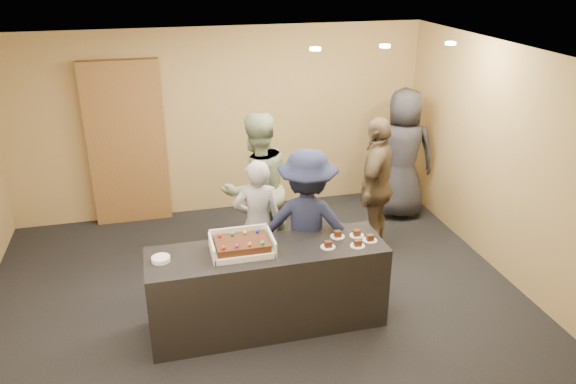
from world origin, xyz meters
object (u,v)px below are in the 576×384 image
object	(u,v)px
sheet_cake	(242,244)
person_server_grey	(258,224)
person_sage_man	(257,188)
person_navy_man	(307,226)
person_brown_extra	(376,186)
cake_box	(242,247)
storage_cabinet	(127,144)
plate_stack	(161,259)
person_dark_suit	(402,154)
serving_counter	(268,288)

from	to	relation	value
sheet_cake	person_server_grey	xyz separation A→B (m)	(0.32, 0.84, -0.23)
person_sage_man	person_navy_man	bearing A→B (deg)	92.79
person_brown_extra	person_server_grey	bearing A→B (deg)	-37.48
cake_box	person_server_grey	xyz separation A→B (m)	(0.32, 0.81, -0.17)
storage_cabinet	cake_box	distance (m)	3.14
plate_stack	person_navy_man	distance (m)	1.64
cake_box	sheet_cake	bearing A→B (deg)	-90.83
sheet_cake	plate_stack	distance (m)	0.79
person_brown_extra	person_dark_suit	xyz separation A→B (m)	(0.76, 0.89, 0.05)
person_dark_suit	person_server_grey	bearing A→B (deg)	43.49
cake_box	person_dark_suit	xyz separation A→B (m)	(2.70, 2.13, 0.01)
person_server_grey	person_navy_man	xyz separation A→B (m)	(0.47, -0.39, 0.10)
plate_stack	person_sage_man	distance (m)	1.86
cake_box	person_server_grey	world-z (taller)	person_server_grey
serving_counter	plate_stack	xyz separation A→B (m)	(-1.03, 0.02, 0.47)
sheet_cake	person_dark_suit	world-z (taller)	person_dark_suit
person_navy_man	person_dark_suit	bearing A→B (deg)	-117.32
serving_counter	person_brown_extra	size ratio (longest dim) A/B	1.33
person_brown_extra	person_sage_man	bearing A→B (deg)	-58.48
person_sage_man	serving_counter	bearing A→B (deg)	65.13
person_sage_man	person_dark_suit	bearing A→B (deg)	-179.96
person_brown_extra	person_dark_suit	distance (m)	1.17
cake_box	plate_stack	distance (m)	0.79
cake_box	storage_cabinet	bearing A→B (deg)	110.68
plate_stack	serving_counter	bearing A→B (deg)	-1.22
person_sage_man	person_server_grey	bearing A→B (deg)	61.93
serving_counter	person_sage_man	bearing A→B (deg)	82.61
cake_box	person_server_grey	distance (m)	0.89
plate_stack	person_dark_suit	xyz separation A→B (m)	(3.49, 2.14, 0.03)
person_server_grey	person_brown_extra	xyz separation A→B (m)	(1.62, 0.43, 0.13)
person_server_grey	plate_stack	bearing A→B (deg)	43.08
sheet_cake	person_sage_man	size ratio (longest dim) A/B	0.27
storage_cabinet	plate_stack	size ratio (longest dim) A/B	12.97
sheet_cake	plate_stack	world-z (taller)	sheet_cake
cake_box	person_sage_man	bearing A→B (deg)	73.06
plate_stack	person_brown_extra	xyz separation A→B (m)	(2.72, 1.25, -0.02)
plate_stack	person_sage_man	xyz separation A→B (m)	(1.21, 1.41, 0.03)
sheet_cake	person_navy_man	distance (m)	0.92
person_dark_suit	person_sage_man	bearing A→B (deg)	32.24
plate_stack	person_navy_man	bearing A→B (deg)	15.16
plate_stack	person_navy_man	world-z (taller)	person_navy_man
person_server_grey	person_sage_man	world-z (taller)	person_sage_man
person_server_grey	person_navy_man	world-z (taller)	person_navy_man
person_dark_suit	person_brown_extra	bearing A→B (deg)	63.92
person_navy_man	person_brown_extra	xyz separation A→B (m)	(1.14, 0.82, 0.03)
serving_counter	plate_stack	world-z (taller)	plate_stack
sheet_cake	plate_stack	bearing A→B (deg)	178.39
serving_counter	sheet_cake	size ratio (longest dim) A/B	4.62
storage_cabinet	person_dark_suit	world-z (taller)	storage_cabinet
storage_cabinet	person_navy_man	world-z (taller)	storage_cabinet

